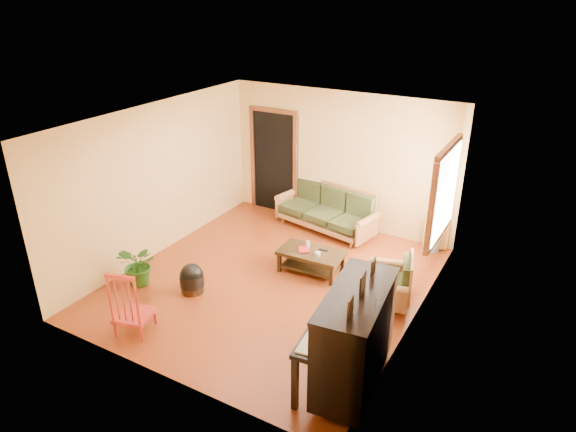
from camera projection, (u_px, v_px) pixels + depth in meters
The scene contains 16 objects.
floor at pixel (272, 281), 8.17m from camera, with size 5.00×5.00×0.00m, color #62220C.
doorway at pixel (274, 163), 10.37m from camera, with size 1.08×0.16×2.05m, color black.
window at pixel (444, 193), 7.59m from camera, with size 0.12×1.36×1.46m, color white.
sofa at pixel (325, 210), 9.71m from camera, with size 1.97×0.82×0.84m, color brown.
coffee_table at pixel (311, 262), 8.36m from camera, with size 1.04×0.57×0.38m, color black.
armchair at pixel (388, 279), 7.47m from camera, with size 0.75×0.78×0.78m, color brown.
piano at pixel (354, 340), 5.81m from camera, with size 0.85×1.44×1.27m, color black.
footstool at pixel (192, 282), 7.83m from camera, with size 0.37×0.37×0.35m, color black.
red_chair at pixel (132, 300), 6.82m from camera, with size 0.45×0.49×0.97m, color maroon.
leaning_frame at pixel (436, 234), 9.07m from camera, with size 0.43×0.10×0.58m, color gold.
ceramic_crock at pixel (434, 245), 9.05m from camera, with size 0.19×0.19×0.24m, color #305192.
potted_plant at pixel (139, 265), 7.95m from camera, with size 0.62×0.54×0.69m, color #245819.
book at pixel (299, 250), 8.31m from camera, with size 0.17×0.23×0.02m, color maroon.
candle at pixel (308, 244), 8.38m from camera, with size 0.07×0.07×0.11m, color white.
glass_jar at pixel (318, 254), 8.14m from camera, with size 0.09×0.09×0.06m, color silver.
remote at pixel (324, 250), 8.31m from camera, with size 0.16×0.04×0.02m, color black.
Camera 1 is at (3.68, -5.98, 4.31)m, focal length 32.00 mm.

